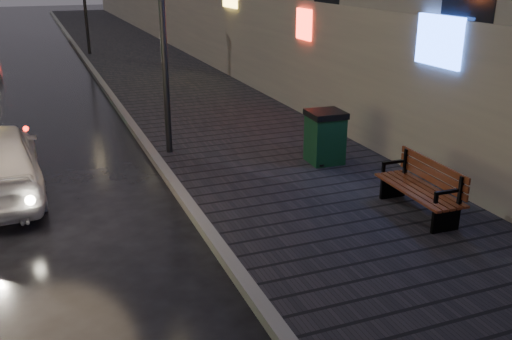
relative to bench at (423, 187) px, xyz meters
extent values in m
plane|color=black|center=(-5.01, -1.18, -0.61)|extent=(120.00, 120.00, 0.00)
cube|color=black|center=(-1.11, 19.82, -0.53)|extent=(4.60, 58.00, 0.15)
cube|color=slate|center=(-3.51, 19.82, -0.53)|extent=(0.20, 58.00, 0.15)
cylinder|color=black|center=(-3.16, 4.82, 2.04)|extent=(0.14, 0.14, 5.00)
cube|color=black|center=(-0.09, -0.74, -0.26)|extent=(0.50, 0.07, 0.40)
cube|color=black|center=(0.13, -0.75, 0.09)|extent=(0.06, 0.06, 0.69)
cube|color=black|center=(-0.14, -0.74, 0.22)|extent=(0.42, 0.06, 0.05)
cube|color=black|center=(-0.05, 0.74, -0.26)|extent=(0.50, 0.07, 0.40)
cube|color=black|center=(0.17, 0.74, 0.09)|extent=(0.06, 0.06, 0.69)
cube|color=black|center=(-0.10, 0.74, 0.22)|extent=(0.42, 0.06, 0.05)
cube|color=#4E2010|center=(-0.07, 0.00, -0.03)|extent=(0.66, 1.80, 0.04)
cube|color=#4E2010|center=(0.17, 0.00, 0.26)|extent=(0.08, 1.78, 0.40)
cube|color=black|center=(-0.27, 2.93, 0.04)|extent=(0.70, 0.70, 0.98)
cube|color=black|center=(-0.27, 2.93, 0.59)|extent=(0.76, 0.76, 0.12)
camera|label=1|loc=(-5.82, -7.18, 3.49)|focal=40.00mm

